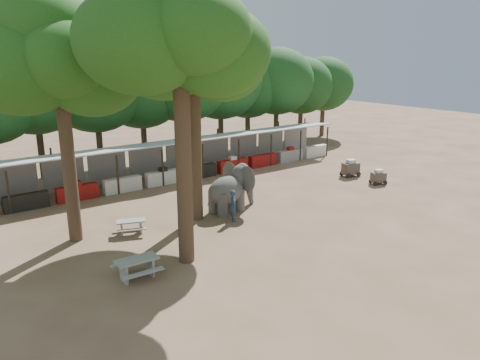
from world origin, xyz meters
TOP-DOWN VIEW (x-y plane):
  - ground at (0.00, 0.00)m, footprint 100.00×100.00m
  - vendor_stalls at (-0.00, 13.84)m, footprint 28.00×2.99m
  - yard_tree_left at (-9.13, 7.19)m, footprint 7.10×6.90m
  - yard_tree_center at (-6.13, 2.19)m, footprint 7.10×6.90m
  - yard_tree_back at (-3.13, 6.19)m, footprint 7.10×6.90m
  - backdrop_trees at (0.00, 19.00)m, footprint 46.46×5.95m
  - elephant at (-0.78, 6.05)m, footprint 3.38×2.54m
  - handler at (-1.68, 4.66)m, footprint 0.62×0.71m
  - picnic_table_near at (-8.32, 1.77)m, footprint 1.65×1.50m
  - picnic_table_far at (-6.62, 6.18)m, footprint 1.69×1.61m
  - cart_front at (9.99, 4.58)m, footprint 1.18×0.99m
  - cart_back at (10.04, 6.97)m, footprint 1.36×1.03m

SIDE VIEW (x-z plane):
  - ground at x=0.00m, z-range 0.00..0.00m
  - picnic_table_far at x=-6.62m, z-range 0.10..0.78m
  - cart_front at x=9.99m, z-range -0.01..0.97m
  - picnic_table_near at x=-8.32m, z-range 0.12..0.93m
  - cart_back at x=10.04m, z-range -0.01..1.19m
  - handler at x=-1.68m, z-range 0.00..1.65m
  - vendor_stalls at x=0.00m, z-range -0.22..2.58m
  - elephant at x=-0.78m, z-range 0.00..2.53m
  - backdrop_trees at x=0.00m, z-range 1.35..9.68m
  - yard_tree_left at x=-9.13m, z-range 2.69..13.71m
  - yard_tree_back at x=-3.13m, z-range 2.86..14.22m
  - yard_tree_center at x=-6.13m, z-range 3.19..15.23m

